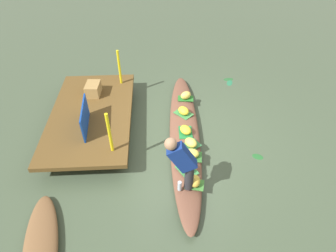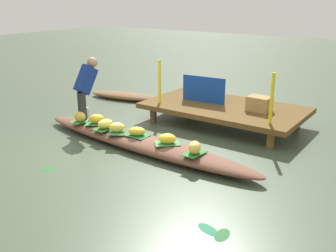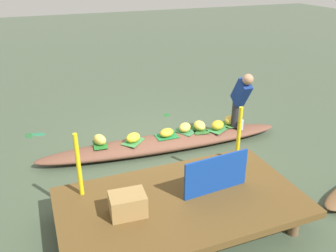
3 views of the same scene
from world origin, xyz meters
name	(u,v)px [view 1 (image 1 of 3)]	position (x,y,z in m)	size (l,w,h in m)	color
canal_water	(184,139)	(0.00, 0.00, 0.00)	(40.00, 40.00, 0.00)	#404F3A
dock_platform	(91,115)	(0.55, 2.07, 0.34)	(3.20, 1.80, 0.40)	brown
vendor_boat	(184,135)	(0.00, 0.00, 0.12)	(4.72, 0.65, 0.24)	brown
moored_boat	(40,250)	(-2.41, 2.45, 0.08)	(2.02, 0.52, 0.17)	brown
leaf_mat_0	(187,170)	(-1.09, 0.06, 0.24)	(0.39, 0.29, 0.01)	#367F42
banana_bunch_0	(187,167)	(-1.09, 0.06, 0.33)	(0.28, 0.23, 0.18)	gold
leaf_mat_1	(194,184)	(-1.43, -0.04, 0.24)	(0.34, 0.25, 0.01)	#3C7C33
banana_bunch_1	(195,181)	(-1.43, -0.04, 0.34)	(0.24, 0.19, 0.20)	gold
leaf_mat_2	(185,132)	(-0.05, -0.01, 0.24)	(0.41, 0.28, 0.01)	#1F7637
banana_bunch_2	(186,130)	(-0.05, -0.01, 0.32)	(0.29, 0.22, 0.15)	gold
leaf_mat_3	(186,99)	(1.19, -0.14, 0.24)	(0.38, 0.24, 0.01)	#256C26
banana_bunch_3	(186,95)	(1.19, -0.14, 0.34)	(0.27, 0.18, 0.20)	#E5CE55
leaf_mat_4	(183,113)	(0.60, -0.03, 0.24)	(0.40, 0.28, 0.01)	#3A8141
banana_bunch_4	(184,111)	(0.60, -0.03, 0.32)	(0.29, 0.22, 0.17)	yellow
leaf_mat_5	(191,156)	(-0.75, -0.05, 0.24)	(0.42, 0.28, 0.01)	#2D6429
banana_bunch_5	(191,153)	(-0.75, -0.05, 0.33)	(0.30, 0.22, 0.17)	#ECD852
leaf_mat_6	(191,146)	(-0.45, -0.08, 0.24)	(0.39, 0.27, 0.01)	#347243
banana_bunch_6	(191,143)	(-0.45, -0.08, 0.33)	(0.28, 0.21, 0.17)	#E9CF53
vendor_person	(183,161)	(-1.47, 0.20, 0.91)	(0.21, 0.55, 1.18)	#28282D
water_bottle	(180,186)	(-1.52, 0.24, 0.34)	(0.07, 0.07, 0.21)	silver
market_banner	(85,117)	(0.05, 2.07, 0.67)	(0.96, 0.03, 0.54)	navy
railing_post_west	(109,133)	(-0.65, 1.47, 0.85)	(0.06, 0.06, 0.90)	yellow
railing_post_east	(119,67)	(1.75, 1.47, 0.85)	(0.06, 0.06, 0.90)	yellow
produce_crate	(93,89)	(1.29, 2.10, 0.54)	(0.44, 0.32, 0.29)	#9D7A44
drifting_plant_0	(228,79)	(2.40, -1.52, 0.00)	(0.28, 0.16, 0.01)	#255A2D
drifting_plant_1	(230,83)	(2.21, -1.51, 0.00)	(0.32, 0.15, 0.01)	#256C48
drifting_plant_2	(258,157)	(-0.62, -1.48, 0.00)	(0.23, 0.16, 0.01)	#225D29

